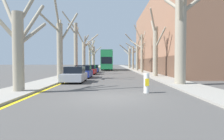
{
  "coord_description": "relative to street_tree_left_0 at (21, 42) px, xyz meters",
  "views": [
    {
      "loc": [
        0.1,
        -9.88,
        1.75
      ],
      "look_at": [
        -0.0,
        31.05,
        0.2
      ],
      "focal_mm": 32.0,
      "sensor_mm": 36.0,
      "label": 1
    }
  ],
  "objects": [
    {
      "name": "parked_car_2",
      "position": [
        2.04,
        17.69,
        -2.25
      ],
      "size": [
        1.84,
        4.43,
        1.4
      ],
      "color": "maroon",
      "rests_on": "ground"
    },
    {
      "name": "parked_car_3",
      "position": [
        2.04,
        23.59,
        -2.28
      ],
      "size": [
        1.85,
        4.22,
        1.34
      ],
      "color": "navy",
      "rests_on": "ground"
    },
    {
      "name": "sidewalk_right",
      "position": [
        10.81,
        48.21,
        -2.86
      ],
      "size": [
        2.47,
        120.0,
        0.12
      ],
      "primitive_type": "cube",
      "color": "gray",
      "rests_on": "ground"
    },
    {
      "name": "sidewalk_left",
      "position": [
        -0.29,
        48.21,
        -2.86
      ],
      "size": [
        2.47,
        120.0,
        0.12
      ],
      "primitive_type": "cube",
      "color": "gray",
      "rests_on": "ground"
    },
    {
      "name": "street_tree_right_5",
      "position": [
        10.33,
        46.48,
        0.44
      ],
      "size": [
        3.89,
        2.85,
        6.93
      ],
      "color": "gray",
      "rests_on": "ground"
    },
    {
      "name": "street_tree_right_1",
      "position": [
        10.55,
        12.22,
        0.48
      ],
      "size": [
        1.84,
        3.45,
        7.9
      ],
      "color": "gray",
      "rests_on": "ground"
    },
    {
      "name": "double_decker_bus",
      "position": [
        4.25,
        34.51,
        -0.4
      ],
      "size": [
        2.55,
        10.53,
        4.44
      ],
      "color": "#1E7F47",
      "rests_on": "ground"
    },
    {
      "name": "street_tree_left_1",
      "position": [
        0.0,
        8.8,
        0.61
      ],
      "size": [
        3.36,
        3.09,
        8.29
      ],
      "color": "gray",
      "rests_on": "ground"
    },
    {
      "name": "street_tree_left_4",
      "position": [
        0.26,
        35.34,
        0.26
      ],
      "size": [
        3.22,
        4.12,
        7.1
      ],
      "color": "gray",
      "rests_on": "ground"
    },
    {
      "name": "parked_car_0",
      "position": [
        2.04,
        5.95,
        -2.27
      ],
      "size": [
        1.79,
        3.9,
        1.38
      ],
      "color": "#9EA3AD",
      "rests_on": "ground"
    },
    {
      "name": "street_tree_right_0",
      "position": [
        10.59,
        3.53,
        0.89
      ],
      "size": [
        2.87,
        3.79,
        8.3
      ],
      "color": "gray",
      "rests_on": "ground"
    },
    {
      "name": "street_tree_right_4",
      "position": [
        10.61,
        37.87,
        0.24
      ],
      "size": [
        3.44,
        1.15,
        6.19
      ],
      "color": "gray",
      "rests_on": "ground"
    },
    {
      "name": "street_tree_right_3",
      "position": [
        10.45,
        29.31,
        0.52
      ],
      "size": [
        3.94,
        3.12,
        7.57
      ],
      "color": "gray",
      "rests_on": "ground"
    },
    {
      "name": "traffic_bollard",
      "position": [
        7.34,
        -0.29,
        -2.35
      ],
      "size": [
        0.32,
        0.33,
        1.14
      ],
      "color": "white",
      "rests_on": "ground"
    },
    {
      "name": "street_tree_right_2",
      "position": [
        10.24,
        21.25,
        0.62
      ],
      "size": [
        2.67,
        3.45,
        7.85
      ],
      "color": "gray",
      "rests_on": "ground"
    },
    {
      "name": "street_tree_left_3",
      "position": [
        0.14,
        25.76,
        0.6
      ],
      "size": [
        4.33,
        3.03,
        8.48
      ],
      "color": "gray",
      "rests_on": "ground"
    },
    {
      "name": "street_tree_left_5",
      "position": [
        0.08,
        44.44,
        0.8
      ],
      "size": [
        2.88,
        4.5,
        9.0
      ],
      "color": "gray",
      "rests_on": "ground"
    },
    {
      "name": "street_tree_left_2",
      "position": [
        0.02,
        17.48,
        1.16
      ],
      "size": [
        2.19,
        1.97,
        9.1
      ],
      "color": "gray",
      "rests_on": "ground"
    },
    {
      "name": "ground_plane",
      "position": [
        5.26,
        -1.79,
        -2.92
      ],
      "size": [
        300.0,
        300.0,
        0.0
      ],
      "primitive_type": "plane",
      "color": "#4C4947"
    },
    {
      "name": "kerb_line_stripe",
      "position": [
        1.13,
        48.21,
        -2.91
      ],
      "size": [
        0.24,
        120.0,
        0.01
      ],
      "primitive_type": "cube",
      "color": "yellow",
      "rests_on": "ground"
    },
    {
      "name": "street_tree_left_0",
      "position": [
        0.0,
        0.0,
        0.0
      ],
      "size": [
        3.23,
        3.13,
        7.03
      ],
      "color": "gray",
      "rests_on": "ground"
    },
    {
      "name": "parked_car_1",
      "position": [
        2.04,
        11.16,
        -2.24
      ],
      "size": [
        1.89,
        4.05,
        1.43
      ],
      "color": "navy",
      "rests_on": "ground"
    },
    {
      "name": "building_facade_right",
      "position": [
        17.04,
        25.33,
        3.46
      ],
      "size": [
        10.08,
        36.41,
        12.78
      ],
      "color": "#93664C",
      "rests_on": "ground"
    }
  ]
}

